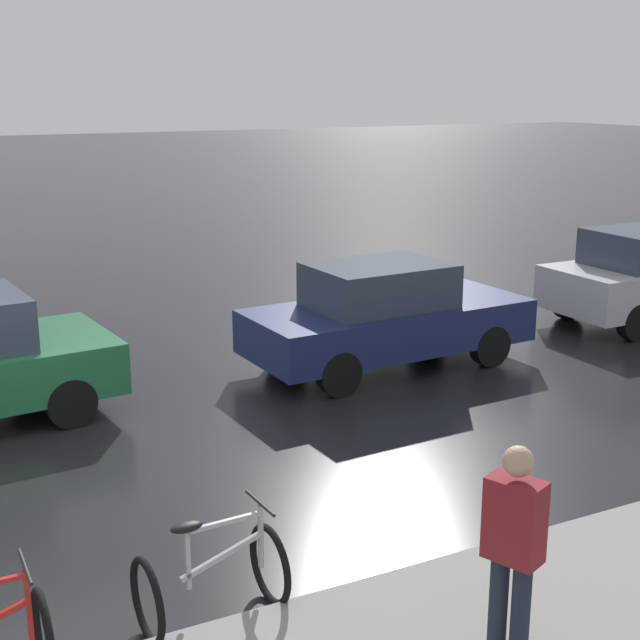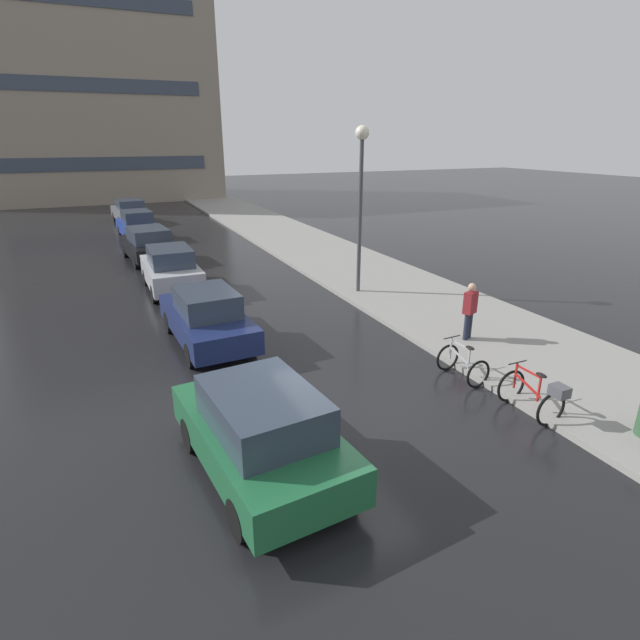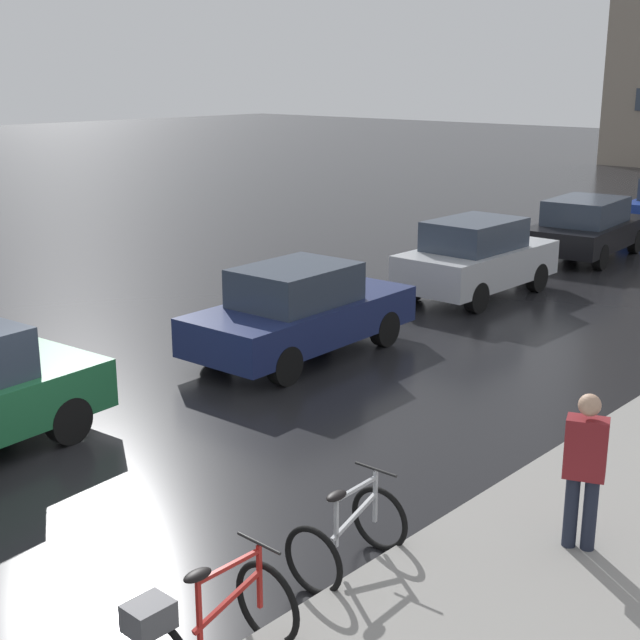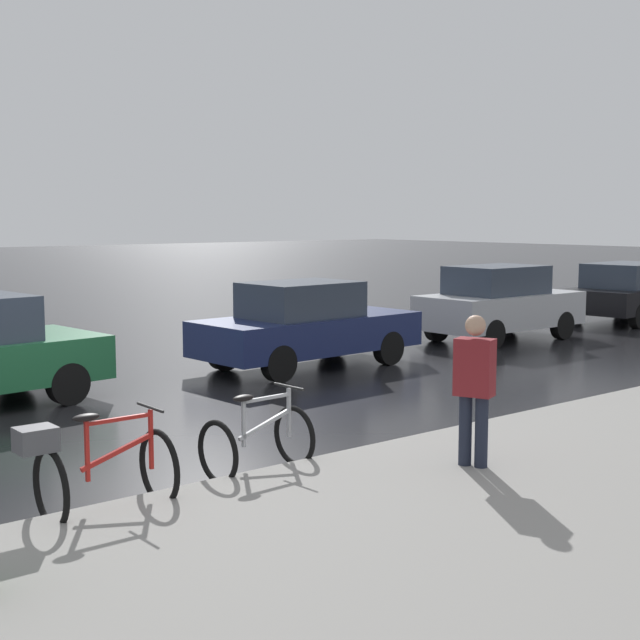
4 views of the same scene
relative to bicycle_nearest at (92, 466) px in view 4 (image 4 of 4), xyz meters
The scene contains 7 objects.
ground_plane 3.91m from the bicycle_nearest, 159.24° to the left, with size 140.00×140.00×0.00m, color black.
bicycle_nearest is the anchor object (origin of this frame).
bicycle_second 2.04m from the bicycle_nearest, 96.68° to the left, with size 0.75×1.15×0.93m.
car_navy 8.58m from the bicycle_nearest, 128.60° to the left, with size 2.01×4.43×1.61m.
car_silver 13.53m from the bicycle_nearest, 113.89° to the left, with size 1.83×4.01×1.70m.
car_black 18.81m from the bicycle_nearest, 107.56° to the left, with size 2.38×4.50×1.57m.
pedestrian 4.00m from the bicycle_nearest, 70.37° to the left, with size 0.46×0.37×1.77m.
Camera 4 is at (11.16, -4.77, 2.81)m, focal length 50.00 mm.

